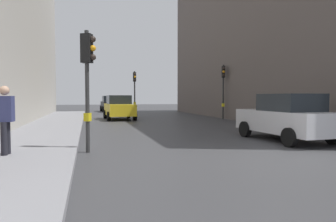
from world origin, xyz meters
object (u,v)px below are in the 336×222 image
Objects in this scene: car_silver_hatchback at (287,117)px; traffic_light_near_right at (88,69)px; traffic_light_mid_street at (223,82)px; traffic_light_far_median at (135,85)px; car_yellow_taxi at (119,107)px; car_dark_suv at (110,104)px; pedestrian_with_grey_backpack at (3,116)px.

traffic_light_near_right is at bearing -174.80° from car_silver_hatchback.
traffic_light_mid_street reaches higher than traffic_light_near_right.
car_yellow_taxi is at bearing -110.48° from traffic_light_far_median.
traffic_light_near_right is at bearing -99.42° from car_yellow_taxi.
traffic_light_far_median is at bearing 77.40° from traffic_light_near_right.
car_dark_suv is 1.00× the size of car_silver_hatchback.
pedestrian_with_grey_backpack is at bearing -107.17° from car_yellow_taxi.
pedestrian_with_grey_backpack is (-2.11, -0.67, -1.31)m from traffic_light_near_right.
traffic_light_mid_street reaches higher than car_yellow_taxi.
pedestrian_with_grey_backpack is (-6.22, -19.06, -1.57)m from traffic_light_far_median.
traffic_light_mid_street is at bearing -62.95° from car_dark_suv.
car_silver_hatchback is 2.42× the size of pedestrian_with_grey_backpack.
traffic_light_mid_street is 0.93× the size of car_dark_suv.
car_dark_suv is 26.61m from pedestrian_with_grey_backpack.
traffic_light_far_median reaches higher than pedestrian_with_grey_backpack.
traffic_light_mid_street is 8.86m from traffic_light_far_median.
traffic_light_near_right is 2.57m from pedestrian_with_grey_backpack.
traffic_light_mid_street is at bearing 49.96° from traffic_light_near_right.
pedestrian_with_grey_backpack is at bearing -108.07° from traffic_light_far_median.
car_yellow_taxi and car_silver_hatchback have the same top height.
traffic_light_near_right is 0.90× the size of traffic_light_mid_street.
traffic_light_far_median reaches higher than car_yellow_taxi.
car_yellow_taxi is at bearing -90.97° from car_dark_suv.
traffic_light_far_median reaches higher than car_dark_suv.
car_silver_hatchback is at bearing -80.10° from traffic_light_far_median.
car_yellow_taxi is 1.00× the size of car_silver_hatchback.
traffic_light_near_right is at bearing -130.04° from traffic_light_mid_street.
car_silver_hatchback is at bearing 8.11° from pedestrian_with_grey_backpack.
traffic_light_mid_street reaches higher than pedestrian_with_grey_backpack.
car_silver_hatchback is at bearing -68.37° from car_yellow_taxi.
traffic_light_mid_street reaches higher than car_dark_suv.
traffic_light_mid_street is 2.26× the size of pedestrian_with_grey_backpack.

